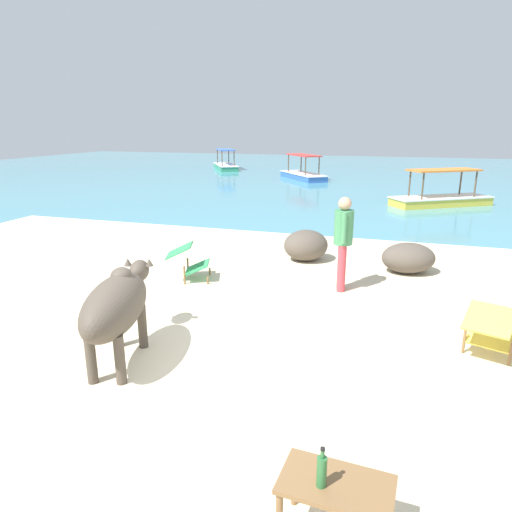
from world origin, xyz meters
name	(u,v)px	position (x,y,z in m)	size (l,w,h in m)	color
sand_beach	(205,367)	(0.00, 0.00, 0.02)	(18.00, 14.00, 0.04)	beige
water_surface	(361,177)	(0.00, 22.00, 0.00)	(60.00, 36.00, 0.03)	teal
cow	(117,304)	(-1.01, -0.19, 0.78)	(0.97, 2.01, 1.12)	#4C4238
low_bench_table	(336,492)	(1.79, -1.90, 0.42)	(0.79, 0.49, 0.46)	brown
bottle	(322,471)	(1.69, -1.95, 0.62)	(0.07, 0.07, 0.30)	#2D6B38
deck_chair_near	(188,260)	(-1.54, 2.81, 0.42)	(0.90, 0.75, 0.68)	brown
deck_chair_far	(490,329)	(3.23, 1.22, 0.42)	(0.77, 0.90, 0.68)	brown
person_standing	(343,237)	(1.21, 3.11, 0.99)	(0.32, 0.51, 1.62)	#CC3D47
shore_rock_large	(306,245)	(0.27, 4.71, 0.36)	(0.94, 0.83, 0.65)	brown
shore_rock_medium	(408,258)	(2.33, 4.47, 0.33)	(1.02, 0.78, 0.58)	brown
boat_yellow	(441,198)	(3.54, 13.06, 0.29)	(3.71, 2.97, 1.29)	gold
boat_green	(226,165)	(-8.89, 23.89, 0.29)	(2.82, 3.76, 1.29)	#338E66
boat_blue	(303,174)	(-2.89, 19.78, 0.29)	(3.13, 3.63, 1.29)	#3866B7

